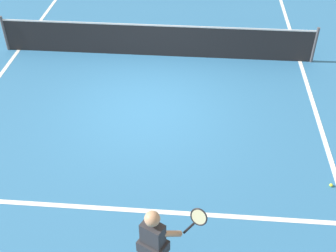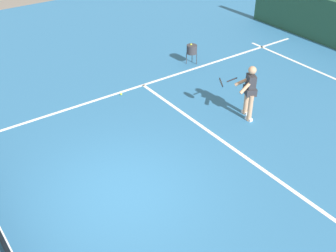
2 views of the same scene
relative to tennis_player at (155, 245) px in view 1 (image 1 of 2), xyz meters
name	(u,v)px [view 1 (image 1 of 2)]	position (x,y,z in m)	size (l,w,h in m)	color
ground_plane	(145,108)	(-0.72, 4.45, -0.85)	(28.57, 28.57, 0.00)	teal
service_line_marking	(124,209)	(-0.72, 1.32, -0.84)	(8.00, 0.10, 0.01)	white
sideline_right_marking	(317,116)	(3.28, 4.45, -0.84)	(0.10, 19.98, 0.01)	white
court_net	(156,40)	(-0.72, 6.99, -0.37)	(8.68, 0.08, 1.01)	#4C4C51
tennis_player	(155,245)	(0.00, 0.00, 0.00)	(1.05, 0.82, 1.55)	tan
tennis_ball_near	(331,185)	(3.12, 2.22, -0.81)	(0.07, 0.07, 0.07)	#D1E533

